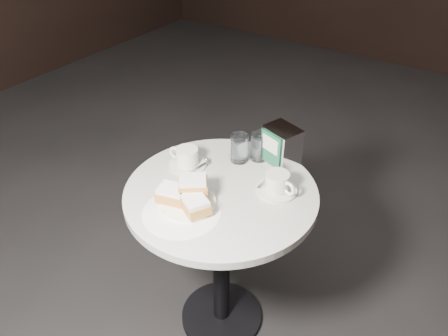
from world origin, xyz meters
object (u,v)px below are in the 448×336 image
coffee_cup_right (277,184)px  water_glass_right (260,147)px  beignet_plate (187,197)px  cafe_table (221,230)px  water_glass_left (239,148)px  napkin_dispenser (281,146)px  coffee_cup_left (187,158)px

coffee_cup_right → water_glass_right: (-0.16, 0.15, 0.02)m
beignet_plate → coffee_cup_right: (0.22, 0.24, -0.00)m
cafe_table → water_glass_right: (0.01, 0.25, 0.25)m
water_glass_left → beignet_plate: bearing=-90.2°
beignet_plate → water_glass_right: water_glass_right is taller
coffee_cup_right → beignet_plate: bearing=-118.2°
cafe_table → napkin_dispenser: napkin_dispenser is taller
coffee_cup_right → napkin_dispenser: (-0.08, 0.17, 0.04)m
napkin_dispenser → water_glass_left: bearing=-132.8°
coffee_cup_right → water_glass_left: water_glass_left is taller
cafe_table → beignet_plate: bearing=-110.4°
water_glass_right → water_glass_left: bearing=-136.9°
coffee_cup_left → water_glass_left: water_glass_left is taller
beignet_plate → water_glass_left: (0.00, 0.33, 0.02)m
coffee_cup_left → water_glass_left: 0.21m
cafe_table → water_glass_left: size_ratio=6.64×
beignet_plate → coffee_cup_right: size_ratio=1.21×
coffee_cup_left → napkin_dispenser: (0.29, 0.22, 0.04)m
beignet_plate → coffee_cup_left: beignet_plate is taller
coffee_cup_left → coffee_cup_right: (0.36, 0.05, 0.00)m
napkin_dispenser → cafe_table: bearing=-89.6°
water_glass_right → napkin_dispenser: size_ratio=0.71×
water_glass_right → beignet_plate: bearing=-98.8°
water_glass_right → napkin_dispenser: 0.09m
cafe_table → water_glass_right: bearing=87.6°
water_glass_left → water_glass_right: bearing=43.1°
water_glass_right → cafe_table: bearing=-92.4°
cafe_table → napkin_dispenser: bearing=71.4°
cafe_table → water_glass_right: size_ratio=6.66×
coffee_cup_left → napkin_dispenser: size_ratio=1.03×
water_glass_right → napkin_dispenser: napkin_dispenser is taller
beignet_plate → water_glass_left: 0.33m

